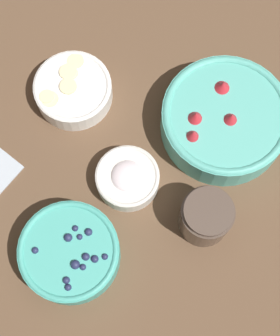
{
  "coord_description": "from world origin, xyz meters",
  "views": [
    {
      "loc": [
        0.2,
        -0.24,
        1.0
      ],
      "look_at": [
        0.03,
        -0.0,
        0.04
      ],
      "focal_mm": 60.0,
      "sensor_mm": 36.0,
      "label": 1
    }
  ],
  "objects": [
    {
      "name": "bowl_bananas",
      "position": [
        -0.17,
        0.06,
        0.03
      ],
      "size": [
        0.15,
        0.15,
        0.05
      ],
      "color": "white",
      "rests_on": "ground_plane"
    },
    {
      "name": "jar_chocolate",
      "position": [
        0.17,
        -0.01,
        0.04
      ],
      "size": [
        0.09,
        0.09,
        0.09
      ],
      "color": "#4C3D33",
      "rests_on": "ground_plane"
    },
    {
      "name": "bowl_blueberries",
      "position": [
        0.01,
        -0.2,
        0.04
      ],
      "size": [
        0.17,
        0.17,
        0.07
      ],
      "color": "#47AD9E",
      "rests_on": "ground_plane"
    },
    {
      "name": "bowl_strawberries",
      "position": [
        0.1,
        0.17,
        0.04
      ],
      "size": [
        0.24,
        0.24,
        0.09
      ],
      "color": "#56B7A8",
      "rests_on": "ground_plane"
    },
    {
      "name": "ground_plane",
      "position": [
        0.0,
        0.0,
        0.0
      ],
      "size": [
        4.0,
        4.0,
        0.0
      ],
      "primitive_type": "plane",
      "color": "brown"
    },
    {
      "name": "bowl_cream",
      "position": [
        0.01,
        -0.03,
        0.03
      ],
      "size": [
        0.12,
        0.12,
        0.05
      ],
      "color": "silver",
      "rests_on": "ground_plane"
    }
  ]
}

